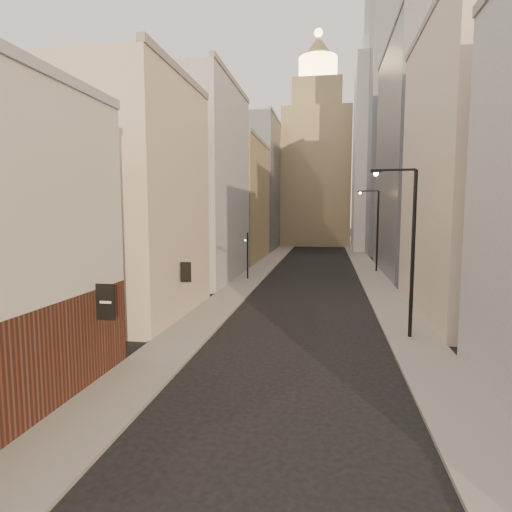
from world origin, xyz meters
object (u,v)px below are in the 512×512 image
(white_tower, at_px, (377,146))
(streetlamp_far, at_px, (375,226))
(traffic_light_left, at_px, (248,246))
(clock_tower, at_px, (317,162))
(streetlamp_mid, at_px, (409,243))

(white_tower, relative_size, streetlamp_far, 4.30)
(streetlamp_far, bearing_deg, traffic_light_left, -137.66)
(clock_tower, xyz_separation_m, streetlamp_mid, (7.06, -68.95, -12.15))
(streetlamp_mid, relative_size, streetlamp_far, 0.99)
(clock_tower, bearing_deg, traffic_light_left, -96.52)
(streetlamp_mid, distance_m, traffic_light_left, 23.03)
(traffic_light_left, bearing_deg, streetlamp_mid, 103.11)
(clock_tower, height_order, streetlamp_mid, clock_tower)
(streetlamp_mid, distance_m, streetlamp_far, 27.17)
(clock_tower, distance_m, traffic_light_left, 52.11)
(white_tower, bearing_deg, streetlamp_mid, -94.10)
(streetlamp_mid, xyz_separation_m, streetlamp_far, (1.08, 27.15, 0.03))
(clock_tower, height_order, white_tower, clock_tower)
(streetlamp_far, relative_size, traffic_light_left, 1.93)
(white_tower, xyz_separation_m, traffic_light_left, (-16.70, -35.86, -15.00))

